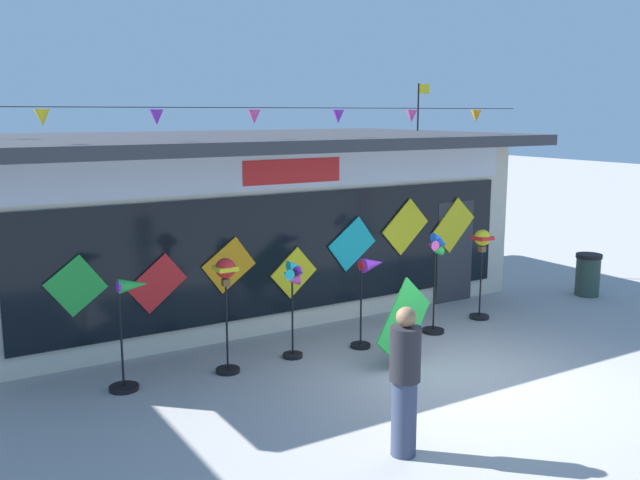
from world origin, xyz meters
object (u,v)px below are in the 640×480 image
wind_spinner_far_right (482,254)px  person_mid_plaza (405,381)px  wind_spinner_left (226,290)px  wind_spinner_center_left (293,293)px  wind_spinner_far_left (129,323)px  trash_bin (588,274)px  display_kite_on_ground (404,322)px  kite_shop_building (229,216)px  wind_spinner_center_right (370,282)px  wind_spinner_right (436,271)px

wind_spinner_far_right → person_mid_plaza: bearing=-142.6°
wind_spinner_left → wind_spinner_center_left: size_ratio=1.10×
wind_spinner_far_left → wind_spinner_center_left: (2.47, -0.10, 0.10)m
trash_bin → display_kite_on_ground: display_kite_on_ground is taller
wind_spinner_far_left → person_mid_plaza: (1.99, -3.43, -0.06)m
kite_shop_building → wind_spinner_left: (-1.78, -3.84, -0.44)m
wind_spinner_far_right → display_kite_on_ground: size_ratio=1.39×
wind_spinner_center_left → wind_spinner_far_right: 3.93m
person_mid_plaza → wind_spinner_left: bearing=132.1°
wind_spinner_center_right → wind_spinner_right: wind_spinner_right is taller
wind_spinner_right → display_kite_on_ground: size_ratio=1.47×
person_mid_plaza → trash_bin: (7.47, 3.42, -0.42)m
wind_spinner_far_left → trash_bin: size_ratio=1.78×
wind_spinner_right → person_mid_plaza: (-3.14, -3.14, -0.23)m
wind_spinner_left → wind_spinner_center_right: bearing=-2.5°
wind_spinner_far_left → wind_spinner_right: wind_spinner_right is taller
kite_shop_building → wind_spinner_far_left: size_ratio=6.86×
person_mid_plaza → wind_spinner_far_right: bearing=68.8°
wind_spinner_right → wind_spinner_far_left: bearing=176.9°
kite_shop_building → wind_spinner_left: size_ratio=6.26×
wind_spinner_center_right → display_kite_on_ground: wind_spinner_center_right is taller
wind_spinner_far_left → person_mid_plaza: person_mid_plaza is taller
kite_shop_building → trash_bin: kite_shop_building is taller
person_mid_plaza → display_kite_on_ground: bearing=83.2°
wind_spinner_far_right → trash_bin: 3.15m
person_mid_plaza → display_kite_on_ground: (1.79, 2.28, -0.22)m
wind_spinner_left → person_mid_plaza: bearing=-79.3°
wind_spinner_far_left → wind_spinner_far_right: bearing=-0.5°
wind_spinner_far_right → trash_bin: bearing=0.9°
wind_spinner_center_right → wind_spinner_far_right: bearing=4.1°
wind_spinner_right → display_kite_on_ground: (-1.35, -0.87, -0.45)m
trash_bin → display_kite_on_ground: (-5.68, -1.15, 0.19)m
trash_bin → wind_spinner_center_left: bearing=-179.2°
wind_spinner_center_left → wind_spinner_center_right: bearing=-5.8°
wind_spinner_far_right → person_mid_plaza: size_ratio=0.98×
wind_spinner_right → wind_spinner_far_right: size_ratio=1.06×
wind_spinner_far_left → wind_spinner_center_left: size_ratio=1.00×
wind_spinner_center_left → wind_spinner_center_right: 1.33m
kite_shop_building → display_kite_on_ground: size_ratio=8.93×
wind_spinner_center_left → wind_spinner_far_right: (3.92, 0.05, 0.18)m
person_mid_plaza → trash_bin: person_mid_plaza is taller
wind_spinner_center_left → display_kite_on_ground: wind_spinner_center_left is taller
wind_spinner_far_right → display_kite_on_ground: 2.90m
wind_spinner_right → trash_bin: size_ratio=2.01×
person_mid_plaza → trash_bin: size_ratio=1.94×
wind_spinner_center_left → trash_bin: bearing=0.8°
wind_spinner_center_right → person_mid_plaza: 3.67m
wind_spinner_center_right → trash_bin: (5.66, 0.24, -0.62)m
wind_spinner_right → wind_spinner_left: bearing=177.7°
kite_shop_building → wind_spinner_right: 4.49m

